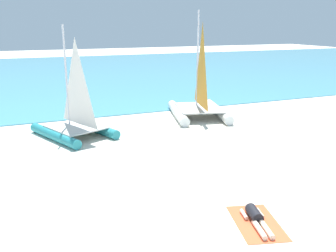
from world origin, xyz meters
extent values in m
plane|color=silver|center=(0.00, 10.00, 0.00)|extent=(120.00, 120.00, 0.00)
cube|color=#4C9EB7|center=(0.00, 32.84, 0.03)|extent=(120.00, 40.00, 0.05)
cylinder|color=teal|center=(-3.87, 9.53, 0.22)|extent=(1.84, 3.67, 0.43)
cylinder|color=teal|center=(-2.04, 10.28, 0.22)|extent=(1.84, 3.67, 0.43)
cube|color=silver|center=(-2.88, 9.74, 0.46)|extent=(2.76, 3.00, 0.05)
cylinder|color=silver|center=(-3.09, 10.24, 2.69)|extent=(0.09, 0.09, 4.51)
pyramid|color=white|center=(-2.75, 9.41, 2.55)|extent=(0.80, 1.86, 3.79)
cylinder|color=white|center=(2.88, 11.35, 0.25)|extent=(1.56, 4.34, 0.50)
cylinder|color=white|center=(5.09, 10.78, 0.25)|extent=(1.56, 4.34, 0.50)
cube|color=silver|center=(3.93, 10.87, 0.53)|extent=(2.90, 3.26, 0.06)
cylinder|color=silver|center=(4.09, 11.47, 3.09)|extent=(0.10, 0.10, 5.18)
pyramid|color=orange|center=(3.83, 10.47, 2.93)|extent=(0.62, 2.22, 4.35)
cube|color=#EA5933|center=(0.18, 0.21, 0.01)|extent=(1.56, 2.12, 0.01)
cylinder|color=black|center=(0.23, 0.40, 0.16)|extent=(0.45, 0.68, 0.30)
sphere|color=beige|center=(0.34, 0.79, 0.16)|extent=(0.22, 0.22, 0.22)
cylinder|color=beige|center=(-0.03, -0.20, 0.08)|extent=(0.34, 0.79, 0.14)
cylinder|color=beige|center=(0.15, -0.25, 0.08)|extent=(0.34, 0.79, 0.14)
cylinder|color=beige|center=(0.06, 0.61, 0.07)|extent=(0.22, 0.46, 0.10)
cylinder|color=beige|center=(0.49, 0.49, 0.07)|extent=(0.22, 0.46, 0.10)
camera|label=1|loc=(-5.21, -6.88, 4.97)|focal=39.82mm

